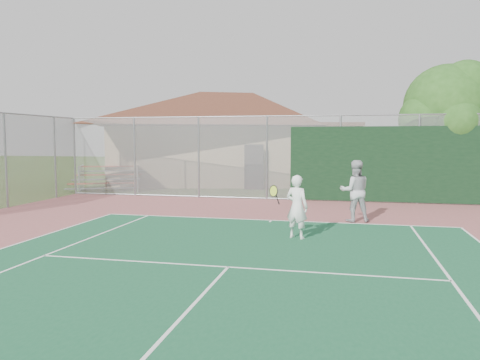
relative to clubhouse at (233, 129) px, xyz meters
name	(u,v)px	position (x,y,z in m)	size (l,w,h in m)	color
back_fence	(343,161)	(6.57, -8.17, -1.47)	(20.08, 0.11, 3.53)	gray
side_fence_left	(6,161)	(-5.54, -12.64, -1.38)	(0.08, 9.00, 3.50)	gray
clubhouse	(233,129)	(0.00, 0.00, 0.00)	(16.03, 12.43, 6.17)	tan
bleachers	(108,177)	(-4.88, -6.25, -2.49)	(3.98, 3.14, 1.21)	#A54126
tree	(449,109)	(10.85, -6.43, 0.65)	(4.13, 3.91, 5.76)	#3D2416
player_white_front	(296,207)	(5.49, -15.74, -2.31)	(1.06, 0.73, 1.62)	white
player_grey_back	(355,192)	(6.98, -12.90, -2.19)	(1.03, 0.87, 1.88)	#B4B7BA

